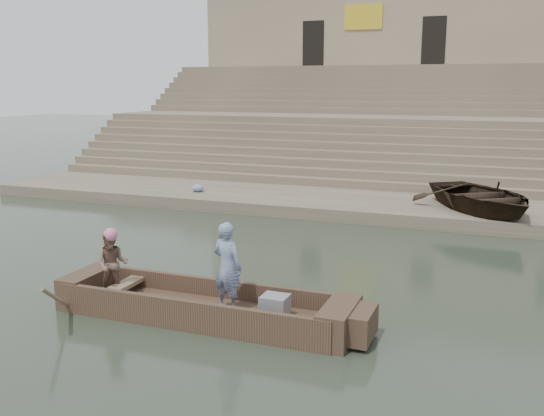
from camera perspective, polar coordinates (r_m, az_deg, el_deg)
The scene contains 13 objects.
ground at distance 12.71m, azimuth 10.27°, elevation -7.98°, with size 120.00×120.00×0.00m, color #283326.
lower_landing at distance 20.32m, azimuth 14.59°, elevation -0.22°, with size 32.00×4.00×0.40m, color #81705C.
mid_landing at distance 27.53m, azimuth 16.55°, elevation 5.21°, with size 32.00×3.00×2.80m, color #81705C.
upper_landing at distance 34.41m, azimuth 17.65°, elevation 8.32°, with size 32.00×3.00×5.20m, color #81705C.
ghat_steps at distance 29.17m, azimuth 16.87°, elevation 6.31°, with size 32.00×11.00×5.20m.
building_wall at distance 38.38m, azimuth 18.33°, elevation 13.05°, with size 32.00×5.07×11.20m.
main_rowboat at distance 11.33m, azimuth -6.46°, elevation -9.75°, with size 5.00×1.30×0.22m, color brown.
rowboat_trim at distance 11.16m, azimuth -5.55°, elevation -8.97°, with size 6.04×2.63×1.94m.
standing_man at distance 10.84m, azimuth -4.20°, elevation -5.52°, with size 0.59×0.39×1.63m, color navy.
rowing_man at distance 11.96m, azimuth -14.76°, elevation -5.12°, with size 0.62×0.48×1.27m, color #28785F.
television at distance 10.68m, azimuth 0.23°, elevation -9.23°, with size 0.46×0.42×0.40m.
beached_rowboat at distance 19.58m, azimuth 19.06°, elevation 1.05°, with size 3.15×4.41×0.91m, color #2D2116.
cloth_bundles at distance 19.90m, azimuth 24.00°, elevation -0.11°, with size 18.02×1.97×0.26m.
Camera 1 is at (2.14, -11.80, 4.21)m, focal length 40.11 mm.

